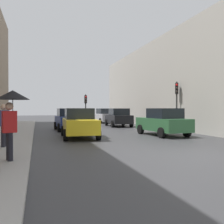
{
  "coord_description": "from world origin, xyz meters",
  "views": [
    {
      "loc": [
        -5.22,
        -8.48,
        1.74
      ],
      "look_at": [
        0.38,
        10.56,
        1.48
      ],
      "focal_mm": 41.09,
      "sensor_mm": 36.0,
      "label": 1
    }
  ],
  "objects_px": {
    "car_dark_suv": "(118,117)",
    "car_yellow_taxi": "(79,123)",
    "traffic_light_far_median": "(86,104)",
    "car_blue_van": "(69,119)",
    "pedestrian_with_umbrella": "(12,105)",
    "traffic_light_mid_street": "(177,97)",
    "pedestrian_with_grey_backpack": "(3,123)",
    "car_silver_hatchback": "(104,116)",
    "car_green_estate": "(163,122)"
  },
  "relations": [
    {
      "from": "traffic_light_mid_street",
      "to": "car_green_estate",
      "type": "relative_size",
      "value": 0.88
    },
    {
      "from": "pedestrian_with_grey_backpack",
      "to": "car_blue_van",
      "type": "bearing_deg",
      "value": 67.71
    },
    {
      "from": "car_green_estate",
      "to": "car_silver_hatchback",
      "type": "height_order",
      "value": "same"
    },
    {
      "from": "car_green_estate",
      "to": "car_yellow_taxi",
      "type": "bearing_deg",
      "value": 176.99
    },
    {
      "from": "traffic_light_mid_street",
      "to": "car_blue_van",
      "type": "distance_m",
      "value": 8.7
    },
    {
      "from": "car_yellow_taxi",
      "to": "pedestrian_with_umbrella",
      "type": "xyz_separation_m",
      "value": [
        -3.17,
        -6.89,
        0.96
      ]
    },
    {
      "from": "car_dark_suv",
      "to": "pedestrian_with_grey_backpack",
      "type": "xyz_separation_m",
      "value": [
        -9.02,
        -12.41,
        0.29
      ]
    },
    {
      "from": "car_dark_suv",
      "to": "car_yellow_taxi",
      "type": "bearing_deg",
      "value": -121.29
    },
    {
      "from": "car_yellow_taxi",
      "to": "pedestrian_with_umbrella",
      "type": "distance_m",
      "value": 7.65
    },
    {
      "from": "traffic_light_far_median",
      "to": "pedestrian_with_umbrella",
      "type": "bearing_deg",
      "value": -107.2
    },
    {
      "from": "car_dark_suv",
      "to": "pedestrian_with_umbrella",
      "type": "relative_size",
      "value": 2.0
    },
    {
      "from": "car_dark_suv",
      "to": "car_blue_van",
      "type": "height_order",
      "value": "same"
    },
    {
      "from": "car_green_estate",
      "to": "car_yellow_taxi",
      "type": "xyz_separation_m",
      "value": [
        -5.4,
        0.28,
        0.0
      ]
    },
    {
      "from": "traffic_light_mid_street",
      "to": "car_dark_suv",
      "type": "bearing_deg",
      "value": 112.98
    },
    {
      "from": "traffic_light_mid_street",
      "to": "car_green_estate",
      "type": "xyz_separation_m",
      "value": [
        -2.5,
        -2.55,
        -1.75
      ]
    },
    {
      "from": "traffic_light_mid_street",
      "to": "traffic_light_far_median",
      "type": "bearing_deg",
      "value": 120.12
    },
    {
      "from": "traffic_light_far_median",
      "to": "car_yellow_taxi",
      "type": "bearing_deg",
      "value": -102.36
    },
    {
      "from": "car_blue_van",
      "to": "car_yellow_taxi",
      "type": "relative_size",
      "value": 0.99
    },
    {
      "from": "car_dark_suv",
      "to": "car_yellow_taxi",
      "type": "relative_size",
      "value": 1.0
    },
    {
      "from": "car_dark_suv",
      "to": "car_silver_hatchback",
      "type": "xyz_separation_m",
      "value": [
        0.27,
        6.51,
        0.0
      ]
    },
    {
      "from": "traffic_light_mid_street",
      "to": "pedestrian_with_grey_backpack",
      "type": "relative_size",
      "value": 2.16
    },
    {
      "from": "pedestrian_with_grey_backpack",
      "to": "traffic_light_mid_street",
      "type": "bearing_deg",
      "value": 27.49
    },
    {
      "from": "traffic_light_mid_street",
      "to": "pedestrian_with_umbrella",
      "type": "xyz_separation_m",
      "value": [
        -11.07,
        -9.15,
        -0.79
      ]
    },
    {
      "from": "car_green_estate",
      "to": "pedestrian_with_grey_backpack",
      "type": "relative_size",
      "value": 2.44
    },
    {
      "from": "car_dark_suv",
      "to": "car_yellow_taxi",
      "type": "xyz_separation_m",
      "value": [
        -5.22,
        -8.59,
        0.0
      ]
    },
    {
      "from": "traffic_light_mid_street",
      "to": "car_yellow_taxi",
      "type": "xyz_separation_m",
      "value": [
        -7.9,
        -2.26,
        -1.75
      ]
    },
    {
      "from": "car_silver_hatchback",
      "to": "pedestrian_with_umbrella",
      "type": "bearing_deg",
      "value": -111.52
    },
    {
      "from": "traffic_light_mid_street",
      "to": "car_dark_suv",
      "type": "xyz_separation_m",
      "value": [
        -2.68,
        6.32,
        -1.75
      ]
    },
    {
      "from": "traffic_light_mid_street",
      "to": "car_silver_hatchback",
      "type": "bearing_deg",
      "value": 100.62
    },
    {
      "from": "traffic_light_mid_street",
      "to": "car_green_estate",
      "type": "distance_m",
      "value": 3.98
    },
    {
      "from": "traffic_light_far_median",
      "to": "pedestrian_with_umbrella",
      "type": "relative_size",
      "value": 1.52
    },
    {
      "from": "car_silver_hatchback",
      "to": "car_blue_van",
      "type": "bearing_deg",
      "value": -119.69
    },
    {
      "from": "traffic_light_far_median",
      "to": "car_yellow_taxi",
      "type": "height_order",
      "value": "traffic_light_far_median"
    },
    {
      "from": "traffic_light_far_median",
      "to": "car_blue_van",
      "type": "xyz_separation_m",
      "value": [
        -2.52,
        -6.05,
        -1.36
      ]
    },
    {
      "from": "traffic_light_mid_street",
      "to": "pedestrian_with_grey_backpack",
      "type": "xyz_separation_m",
      "value": [
        -11.7,
        -6.09,
        -1.47
      ]
    },
    {
      "from": "traffic_light_mid_street",
      "to": "car_green_estate",
      "type": "height_order",
      "value": "traffic_light_mid_street"
    },
    {
      "from": "traffic_light_far_median",
      "to": "pedestrian_with_umbrella",
      "type": "distance_m",
      "value": 19.28
    },
    {
      "from": "traffic_light_far_median",
      "to": "car_dark_suv",
      "type": "bearing_deg",
      "value": -47.5
    },
    {
      "from": "traffic_light_far_median",
      "to": "car_green_estate",
      "type": "relative_size",
      "value": 0.75
    },
    {
      "from": "traffic_light_far_median",
      "to": "car_yellow_taxi",
      "type": "distance_m",
      "value": 11.88
    },
    {
      "from": "traffic_light_far_median",
      "to": "car_dark_suv",
      "type": "relative_size",
      "value": 0.76
    },
    {
      "from": "car_green_estate",
      "to": "pedestrian_with_umbrella",
      "type": "relative_size",
      "value": 2.02
    },
    {
      "from": "car_silver_hatchback",
      "to": "pedestrian_with_grey_backpack",
      "type": "xyz_separation_m",
      "value": [
        -9.29,
        -18.92,
        0.29
      ]
    },
    {
      "from": "car_yellow_taxi",
      "to": "pedestrian_with_grey_backpack",
      "type": "xyz_separation_m",
      "value": [
        -3.8,
        -3.82,
        0.29
      ]
    },
    {
      "from": "car_green_estate",
      "to": "pedestrian_with_umbrella",
      "type": "xyz_separation_m",
      "value": [
        -8.57,
        -6.61,
        0.96
      ]
    },
    {
      "from": "car_green_estate",
      "to": "car_blue_van",
      "type": "distance_m",
      "value": 7.89
    },
    {
      "from": "car_blue_van",
      "to": "pedestrian_with_grey_backpack",
      "type": "height_order",
      "value": "pedestrian_with_grey_backpack"
    },
    {
      "from": "pedestrian_with_umbrella",
      "to": "car_dark_suv",
      "type": "bearing_deg",
      "value": 61.53
    },
    {
      "from": "car_dark_suv",
      "to": "pedestrian_with_grey_backpack",
      "type": "distance_m",
      "value": 15.34
    },
    {
      "from": "pedestrian_with_grey_backpack",
      "to": "car_green_estate",
      "type": "bearing_deg",
      "value": 21.04
    }
  ]
}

